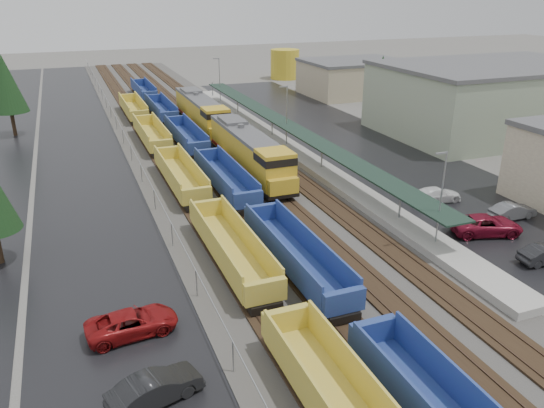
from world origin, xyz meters
The scene contains 20 objects.
ballast_strip centered at (0.00, 60.00, 0.04)m, with size 20.00×160.00×0.08m, color #302D2B.
trackbed centered at (0.00, 60.00, 0.16)m, with size 14.60×160.00×0.22m.
west_parking_lot centered at (-15.00, 60.00, 0.01)m, with size 10.00×160.00×0.02m, color black.
east_commuter_lot centered at (19.00, 50.00, 0.01)m, with size 16.00×100.00×0.02m, color black.
station_platform centered at (9.50, 50.01, 0.73)m, with size 3.00×80.00×8.00m.
chainlink_fence centered at (-9.50, 58.44, 1.61)m, with size 0.08×160.04×2.02m.
industrial_buildings centered at (37.76, 45.85, 4.25)m, with size 32.52×75.30×9.50m.
distant_hills centered at (44.79, 210.68, 0.00)m, with size 301.00×140.00×25.20m.
tree_west_far centered at (-23.00, 70.00, 7.12)m, with size 4.84×4.84×11.00m.
tree_east centered at (28.00, 58.00, 6.47)m, with size 4.40×4.40×10.00m.
locomotive_lead centered at (2.00, 42.48, 2.54)m, with size 3.22×21.20×4.80m.
locomotive_trail centered at (2.00, 63.48, 2.54)m, with size 3.22×21.20×4.80m.
well_string_yellow centered at (-6.00, 32.35, 1.23)m, with size 2.83×102.45×2.51m.
well_string_blue centered at (-2.00, 38.63, 1.22)m, with size 2.78×121.16×2.47m.
storage_tank centered at (31.21, 102.70, 3.20)m, with size 6.41×6.41×6.41m, color gold.
parked_car_west_b centered at (-13.71, 11.35, 0.78)m, with size 4.73×1.65×1.56m, color black.
parked_car_west_c centered at (-14.01, 17.46, 0.74)m, with size 5.34×2.46×1.48m, color maroon.
parked_car_east_b centered at (15.16, 20.82, 0.82)m, with size 5.88×2.71×1.63m, color maroon.
parked_car_east_c centered at (15.86, 28.24, 0.71)m, with size 4.92×2.00×1.43m, color white.
parked_car_east_e centered at (19.61, 22.47, 0.72)m, with size 4.37×1.52×1.44m, color #5C5E62.
Camera 1 is at (-15.87, -9.92, 18.97)m, focal length 35.00 mm.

